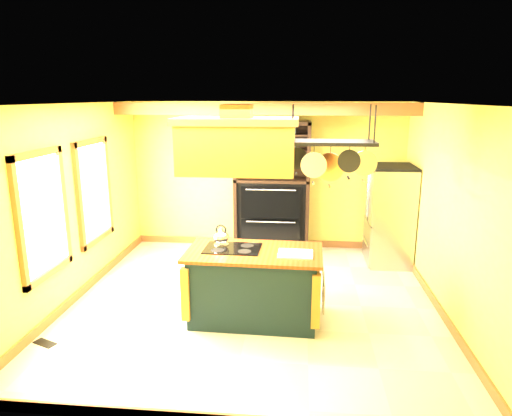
% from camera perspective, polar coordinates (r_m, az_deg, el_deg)
% --- Properties ---
extents(floor, '(5.00, 5.00, 0.00)m').
position_cam_1_polar(floor, '(6.51, -0.32, -11.60)').
color(floor, beige).
rests_on(floor, ground).
extents(ceiling, '(5.00, 5.00, 0.00)m').
position_cam_1_polar(ceiling, '(5.88, -0.35, 12.91)').
color(ceiling, white).
rests_on(ceiling, wall_back).
extents(wall_back, '(5.00, 0.02, 2.70)m').
position_cam_1_polar(wall_back, '(8.49, 1.40, 4.03)').
color(wall_back, '#DDC651').
rests_on(wall_back, floor).
extents(wall_front, '(5.00, 0.02, 2.70)m').
position_cam_1_polar(wall_front, '(3.69, -4.37, -9.24)').
color(wall_front, '#DDC651').
rests_on(wall_front, floor).
extents(wall_left, '(0.02, 5.00, 2.70)m').
position_cam_1_polar(wall_left, '(6.77, -21.88, 0.51)').
color(wall_left, '#DDC651').
rests_on(wall_left, floor).
extents(wall_right, '(0.02, 5.00, 2.70)m').
position_cam_1_polar(wall_right, '(6.31, 22.87, -0.51)').
color(wall_right, '#DDC651').
rests_on(wall_right, floor).
extents(ceiling_beam, '(5.00, 0.15, 0.20)m').
position_cam_1_polar(ceiling_beam, '(7.57, 1.00, 12.29)').
color(ceiling_beam, '#94532D').
rests_on(ceiling_beam, ceiling).
extents(window_near, '(0.06, 1.06, 1.56)m').
position_cam_1_polar(window_near, '(6.07, -25.03, -0.78)').
color(window_near, '#94532D').
rests_on(window_near, wall_left).
extents(window_far, '(0.06, 1.06, 1.56)m').
position_cam_1_polar(window_far, '(7.27, -19.54, 1.98)').
color(window_far, '#94532D').
rests_on(window_far, wall_left).
extents(kitchen_island, '(1.71, 0.98, 1.11)m').
position_cam_1_polar(kitchen_island, '(5.86, -0.24, -9.54)').
color(kitchen_island, '#12272A').
rests_on(kitchen_island, floor).
extents(range_hood, '(1.43, 0.81, 0.80)m').
position_cam_1_polar(range_hood, '(5.43, -2.36, 8.03)').
color(range_hood, '#A46E29').
rests_on(range_hood, ceiling).
extents(pot_rack, '(1.08, 0.50, 0.90)m').
position_cam_1_polar(pot_rack, '(5.41, 9.42, 6.99)').
color(pot_rack, black).
rests_on(pot_rack, ceiling).
extents(refrigerator, '(0.71, 0.84, 1.64)m').
position_cam_1_polar(refrigerator, '(8.01, 16.32, -1.17)').
color(refrigerator, '#9A9EA2').
rests_on(refrigerator, floor).
extents(hutch, '(1.34, 0.61, 2.37)m').
position_cam_1_polar(hutch, '(8.32, 2.01, 0.73)').
color(hutch, black).
rests_on(hutch, floor).
extents(floor_register, '(0.30, 0.22, 0.01)m').
position_cam_1_polar(floor_register, '(6.04, -24.89, -15.06)').
color(floor_register, black).
rests_on(floor_register, floor).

